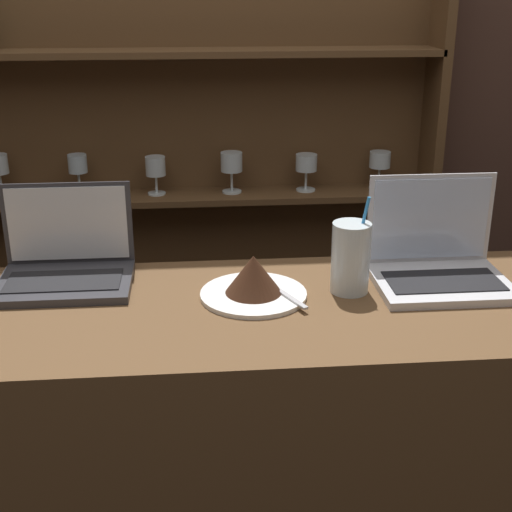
{
  "coord_description": "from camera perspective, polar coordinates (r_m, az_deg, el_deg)",
  "views": [
    {
      "loc": [
        -0.06,
        -1.07,
        1.66
      ],
      "look_at": [
        0.06,
        0.29,
        1.13
      ],
      "focal_mm": 50.0,
      "sensor_mm": 36.0,
      "label": 1
    }
  ],
  "objects": [
    {
      "name": "back_wall",
      "position": [
        2.39,
        -3.73,
        13.81
      ],
      "size": [
        7.0,
        0.06,
        2.7
      ],
      "color": "#4C3328",
      "rests_on": "ground_plane"
    },
    {
      "name": "back_shelf",
      "position": [
        2.4,
        -5.28,
        3.86
      ],
      "size": [
        1.58,
        0.18,
        1.81
      ],
      "color": "brown",
      "rests_on": "ground_plane"
    },
    {
      "name": "bar_counter",
      "position": [
        1.76,
        -2.03,
        -19.34
      ],
      "size": [
        2.14,
        0.52,
        1.03
      ],
      "color": "brown",
      "rests_on": "ground_plane"
    },
    {
      "name": "cake_plate",
      "position": [
        1.51,
        -0.19,
        -1.96
      ],
      "size": [
        0.23,
        0.23,
        0.09
      ],
      "color": "white",
      "rests_on": "bar_counter"
    },
    {
      "name": "laptop_near",
      "position": [
        1.64,
        -14.96,
        -0.46
      ],
      "size": [
        0.29,
        0.21,
        0.21
      ],
      "color": "#333338",
      "rests_on": "bar_counter"
    },
    {
      "name": "water_glass",
      "position": [
        1.53,
        7.57,
        -0.13
      ],
      "size": [
        0.08,
        0.08,
        0.21
      ],
      "color": "silver",
      "rests_on": "bar_counter"
    },
    {
      "name": "laptop_far",
      "position": [
        1.64,
        14.31,
        -0.29
      ],
      "size": [
        0.29,
        0.23,
        0.23
      ],
      "color": "silver",
      "rests_on": "bar_counter"
    }
  ]
}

